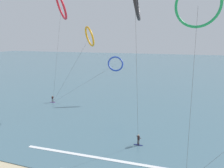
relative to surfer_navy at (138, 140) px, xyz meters
The scene contains 8 objects.
sea_water 90.90m from the surfer_navy, 93.75° to the left, with size 400.00×200.00×0.08m, color slate.
surfer_navy is the anchor object (origin of this frame).
surfer_violet 27.67m from the surfer_navy, 150.39° to the left, with size 1.40×0.57×1.70m.
kite_crimson 28.69m from the surfer_navy, 152.30° to the left, with size 9.12×7.20×24.25m.
kite_amber 23.09m from the surfer_navy, 137.23° to the left, with size 13.28×4.27×18.08m.
kite_emerald 19.39m from the surfer_navy, 22.25° to the right, with size 4.83×4.13×21.38m.
kite_cobalt 24.11m from the surfer_navy, 115.64° to the left, with size 16.57×8.49×11.35m.
wave_crest_far 7.18m from the surfer_navy, 136.53° to the right, with size 19.92×0.50×0.12m, color white.
Camera 1 is at (10.43, -10.98, 15.44)m, focal length 31.73 mm.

